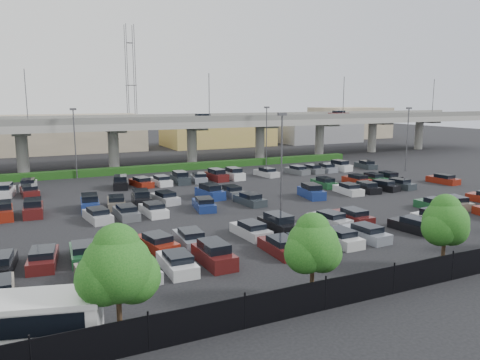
% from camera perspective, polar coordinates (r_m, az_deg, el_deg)
% --- Properties ---
extents(ground, '(280.00, 280.00, 0.00)m').
position_cam_1_polar(ground, '(54.87, 0.71, -2.37)').
color(ground, black).
extents(overpass, '(150.00, 13.00, 15.80)m').
position_cam_1_polar(overpass, '(83.55, -9.34, 6.55)').
color(overpass, gray).
rests_on(overpass, ground).
extents(hedge, '(66.00, 1.60, 1.10)m').
position_cam_1_polar(hedge, '(77.60, -7.55, 1.59)').
color(hedge, '#173C11').
rests_on(hedge, ground).
extents(fence, '(70.00, 0.10, 2.00)m').
position_cam_1_polar(fence, '(32.94, 23.26, -10.00)').
color(fence, black).
rests_on(fence, ground).
extents(tree_row, '(65.07, 3.66, 5.94)m').
position_cam_1_polar(tree_row, '(33.66, 22.52, -4.87)').
color(tree_row, '#332316').
rests_on(tree_row, ground).
extents(shuttle_bus, '(8.26, 4.63, 2.52)m').
position_cam_1_polar(shuttle_bus, '(25.15, -25.74, -15.29)').
color(shuttle_bus, silver).
rests_on(shuttle_bus, ground).
extents(parked_cars, '(62.93, 41.64, 1.67)m').
position_cam_1_polar(parked_cars, '(51.06, 0.87, -2.60)').
color(parked_cars, '#B3B3B7').
rests_on(parked_cars, ground).
extents(light_poles, '(66.90, 48.38, 10.30)m').
position_cam_1_polar(light_poles, '(54.03, -4.15, 4.12)').
color(light_poles, '#47474C').
rests_on(light_poles, ground).
extents(distant_buildings, '(138.00, 24.00, 9.00)m').
position_cam_1_polar(distant_buildings, '(115.91, -7.50, 5.90)').
color(distant_buildings, gray).
rests_on(distant_buildings, ground).
extents(comm_tower, '(2.40, 2.40, 30.00)m').
position_cam_1_polar(comm_tower, '(125.20, -13.14, 11.46)').
color(comm_tower, '#47474C').
rests_on(comm_tower, ground).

